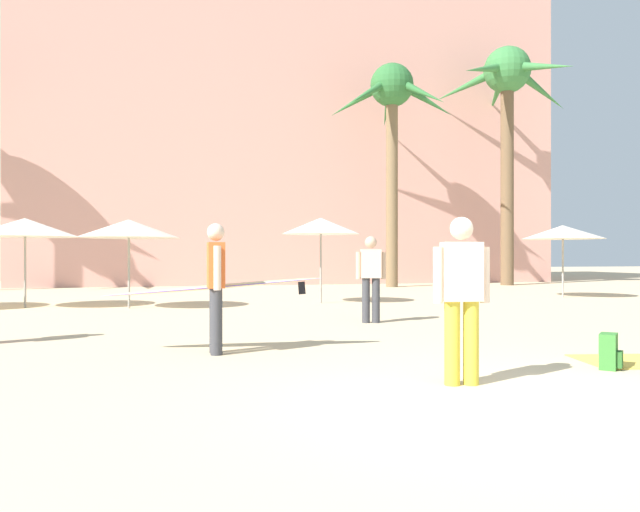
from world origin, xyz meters
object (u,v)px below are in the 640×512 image
at_px(palm_tree_left, 392,109).
at_px(person_mid_left, 371,275).
at_px(palm_tree_far_left, 507,95).
at_px(cafe_umbrella_3, 563,232).
at_px(cafe_umbrella_0, 321,226).
at_px(cafe_umbrella_2, 129,229).
at_px(person_far_right, 462,293).
at_px(cafe_umbrella_4, 25,228).
at_px(backpack, 609,352).
at_px(person_near_right, 215,284).

xyz_separation_m(palm_tree_left, person_mid_left, (-5.47, -13.05, -6.73)).
bearing_deg(palm_tree_far_left, cafe_umbrella_3, -109.33).
bearing_deg(cafe_umbrella_0, cafe_umbrella_2, -175.07).
xyz_separation_m(palm_tree_far_left, person_far_right, (-12.14, -18.98, -7.76)).
bearing_deg(palm_tree_far_left, cafe_umbrella_4, -157.58).
xyz_separation_m(backpack, person_mid_left, (-1.11, 5.38, 0.75)).
relative_size(cafe_umbrella_0, cafe_umbrella_2, 0.94).
height_order(palm_tree_far_left, palm_tree_left, palm_tree_far_left).
distance_m(palm_tree_far_left, cafe_umbrella_0, 15.07).
xyz_separation_m(cafe_umbrella_0, cafe_umbrella_3, (8.15, 0.38, -0.08)).
distance_m(palm_tree_far_left, backpack, 22.80).
bearing_deg(palm_tree_left, cafe_umbrella_2, -140.97).
distance_m(palm_tree_left, backpack, 20.36).
bearing_deg(person_far_right, cafe_umbrella_4, -141.73).
bearing_deg(cafe_umbrella_3, palm_tree_left, 111.31).
xyz_separation_m(person_near_right, person_far_right, (2.31, -2.76, 0.01)).
distance_m(backpack, person_far_right, 2.26).
distance_m(palm_tree_far_left, palm_tree_left, 5.77).
height_order(palm_tree_left, cafe_umbrella_0, palm_tree_left).
xyz_separation_m(cafe_umbrella_4, person_near_right, (4.20, -8.53, -1.13)).
bearing_deg(palm_tree_left, cafe_umbrella_4, -149.95).
bearing_deg(cafe_umbrella_4, person_far_right, -60.02).
xyz_separation_m(cafe_umbrella_3, person_far_right, (-9.42, -11.23, -1.15)).
bearing_deg(cafe_umbrella_3, cafe_umbrella_0, -177.30).
height_order(palm_tree_far_left, person_mid_left, palm_tree_far_left).
relative_size(person_near_right, person_far_right, 1.79).
relative_size(palm_tree_far_left, backpack, 25.99).
xyz_separation_m(palm_tree_far_left, palm_tree_left, (-5.67, -0.18, -1.03)).
bearing_deg(person_near_right, person_mid_left, -138.09).
bearing_deg(palm_tree_far_left, cafe_umbrella_0, -143.19).
distance_m(palm_tree_far_left, person_far_right, 23.83).
bearing_deg(person_far_right, palm_tree_far_left, 155.69).
xyz_separation_m(cafe_umbrella_0, cafe_umbrella_4, (-7.77, 0.44, -0.11)).
relative_size(cafe_umbrella_4, backpack, 6.33).
relative_size(cafe_umbrella_2, cafe_umbrella_3, 0.99).
bearing_deg(backpack, cafe_umbrella_3, 101.51).
xyz_separation_m(cafe_umbrella_4, person_mid_left, (7.51, -5.55, -1.12)).
bearing_deg(backpack, person_far_right, -124.76).
bearing_deg(palm_tree_left, cafe_umbrella_0, -123.19).
xyz_separation_m(person_far_right, person_mid_left, (0.99, 5.74, -0.00)).
relative_size(palm_tree_far_left, person_mid_left, 6.31).
xyz_separation_m(cafe_umbrella_3, person_mid_left, (-8.42, -5.48, -1.15)).
bearing_deg(cafe_umbrella_0, backpack, -85.40).
bearing_deg(cafe_umbrella_2, cafe_umbrella_4, 161.21).
xyz_separation_m(palm_tree_left, backpack, (-4.36, -18.43, -7.48)).
xyz_separation_m(palm_tree_left, person_far_right, (-6.46, -18.80, -6.73)).
xyz_separation_m(cafe_umbrella_4, person_far_right, (6.51, -11.29, -1.12)).
relative_size(palm_tree_left, person_near_right, 3.09).
bearing_deg(cafe_umbrella_2, person_mid_left, -43.58).
distance_m(person_far_right, person_mid_left, 5.83).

